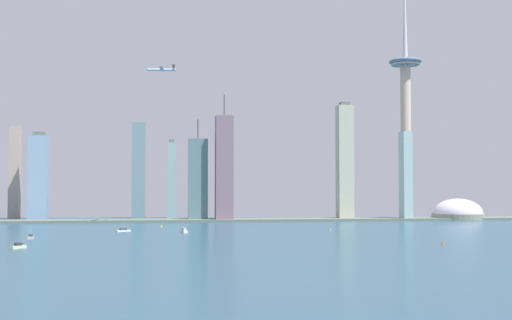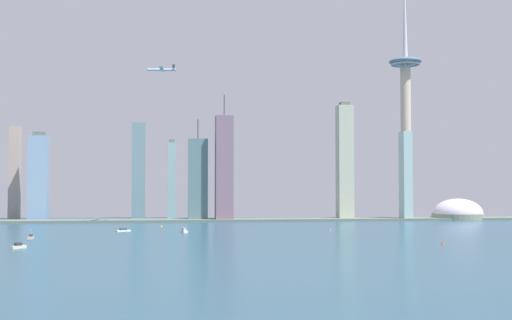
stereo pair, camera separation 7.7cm
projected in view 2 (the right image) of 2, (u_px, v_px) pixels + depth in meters
The scene contains 20 objects.
ground_plane at pixel (341, 253), 438.47m from camera, with size 6000.00×6000.00×0.00m, color #274C61.
waterfront_pier at pixel (249, 220), 886.69m from camera, with size 865.21×51.73×2.81m, color slate.
observation_tower at pixel (406, 102), 963.28m from camera, with size 46.88×46.88×364.38m.
stadium_dome at pixel (458, 214), 931.82m from camera, with size 71.32×71.32×41.57m.
skyscraper_0 at pixel (15, 173), 941.69m from camera, with size 13.66×19.41×130.36m.
skyscraper_1 at pixel (406, 176), 910.87m from camera, with size 12.40×20.44×120.30m.
skyscraper_2 at pixel (172, 180), 978.80m from camera, with size 12.26×19.03×114.54m.
skyscraper_3 at pixel (345, 162), 923.27m from camera, with size 20.91×20.16×162.17m.
skyscraper_5 at pixel (39, 177), 910.76m from camera, with size 25.36×23.59×120.05m.
skyscraper_6 at pixel (198, 180), 892.86m from camera, with size 25.39×21.92×135.57m.
skyscraper_7 at pixel (224, 168), 881.02m from camera, with size 22.92×21.28×166.73m.
skyscraper_8 at pixel (139, 170), 971.08m from camera, with size 19.33×16.44×138.64m.
boat_0 at pixel (31, 237), 565.14m from camera, with size 3.85×9.08×9.37m.
boat_1 at pixel (123, 230), 663.98m from camera, with size 15.40×11.60×3.33m.
boat_2 at pixel (184, 231), 648.39m from camera, with size 7.04×14.94×4.65m.
boat_3 at pixel (18, 246), 472.72m from camera, with size 10.21×11.83×4.12m.
channel_buoy_0 at pixel (443, 243), 501.73m from camera, with size 1.90×1.90×2.54m, color #E54C19.
channel_buoy_1 at pixel (330, 230), 673.18m from camera, with size 1.22×1.22×2.67m, color yellow.
channel_buoy_2 at pixel (162, 226), 746.02m from camera, with size 1.93×1.93×2.03m, color yellow.
airplane at pixel (162, 70), 794.14m from camera, with size 34.32×36.31×8.10m.
Camera 2 is at (-118.99, -428.03, 41.73)m, focal length 47.01 mm.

